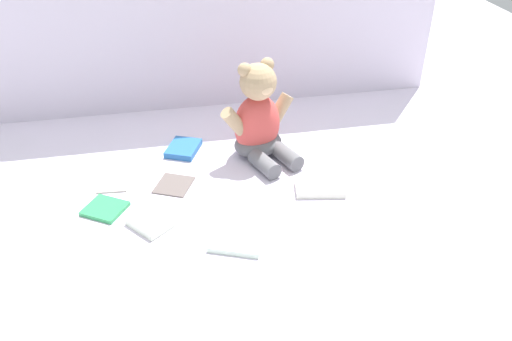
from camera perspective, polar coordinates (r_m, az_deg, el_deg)
name	(u,v)px	position (r m, az deg, el deg)	size (l,w,h in m)	color
ground_plane	(240,183)	(1.39, -1.71, -1.32)	(3.20, 3.20, 0.00)	silver
backdrop_drape	(211,4)	(1.69, -4.89, 17.64)	(1.48, 0.03, 0.67)	silver
teddy_bear	(259,122)	(1.46, 0.33, 5.34)	(0.23, 0.23, 0.28)	#D84C47
book_case_0	(150,223)	(1.26, -11.48, -5.58)	(0.07, 0.09, 0.02)	white
book_case_1	(113,181)	(1.44, -15.28, -1.14)	(0.08, 0.10, 0.01)	#A79795
book_case_2	(320,188)	(1.36, 6.98, -1.95)	(0.07, 0.13, 0.02)	white
book_case_3	(183,148)	(1.53, -7.90, 2.39)	(0.08, 0.10, 0.02)	#2562AA
book_case_4	(105,209)	(1.34, -16.09, -4.01)	(0.08, 0.09, 0.01)	#32A15A
book_case_5	(236,243)	(1.19, -2.16, -7.86)	(0.07, 0.12, 0.01)	white
book_case_6	(174,184)	(1.39, -8.92, -1.50)	(0.09, 0.09, 0.01)	#625652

